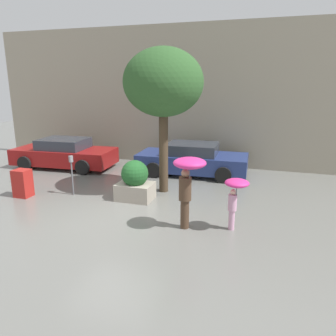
# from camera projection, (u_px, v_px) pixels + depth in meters

# --- Properties ---
(ground_plane) EXTENTS (40.00, 40.00, 0.00)m
(ground_plane) POSITION_uv_depth(u_px,v_px,m) (115.00, 215.00, 9.17)
(ground_plane) COLOR slate
(building_facade) EXTENTS (18.00, 0.30, 6.00)m
(building_facade) POSITION_uv_depth(u_px,v_px,m) (179.00, 97.00, 14.41)
(building_facade) COLOR #9E937F
(building_facade) RESTS_ON ground
(planter_box) EXTENTS (1.12, 0.85, 1.27)m
(planter_box) POSITION_uv_depth(u_px,v_px,m) (135.00, 182.00, 10.27)
(planter_box) COLOR #9E9384
(planter_box) RESTS_ON ground
(person_adult) EXTENTS (0.80, 0.80, 1.86)m
(person_adult) POSITION_uv_depth(u_px,v_px,m) (188.00, 176.00, 7.97)
(person_adult) COLOR #473323
(person_adult) RESTS_ON ground
(person_child) EXTENTS (0.60, 0.60, 1.35)m
(person_child) POSITION_uv_depth(u_px,v_px,m) (235.00, 191.00, 7.98)
(person_child) COLOR #D199B7
(person_child) RESTS_ON ground
(parked_car_near) EXTENTS (4.40, 2.15, 1.26)m
(parked_car_near) POSITION_uv_depth(u_px,v_px,m) (192.00, 160.00, 13.16)
(parked_car_near) COLOR navy
(parked_car_near) RESTS_ON ground
(parked_car_far) EXTENTS (4.43, 2.22, 1.26)m
(parked_car_far) POSITION_uv_depth(u_px,v_px,m) (64.00, 154.00, 14.24)
(parked_car_far) COLOR maroon
(parked_car_far) RESTS_ON ground
(street_tree) EXTENTS (2.55, 2.55, 4.69)m
(street_tree) POSITION_uv_depth(u_px,v_px,m) (163.00, 84.00, 10.30)
(street_tree) COLOR #423323
(street_tree) RESTS_ON ground
(parking_meter) EXTENTS (0.14, 0.14, 1.32)m
(parking_meter) POSITION_uv_depth(u_px,v_px,m) (71.00, 167.00, 10.60)
(parking_meter) COLOR #595B60
(parking_meter) RESTS_ON ground
(newspaper_box) EXTENTS (0.50, 0.44, 0.90)m
(newspaper_box) POSITION_uv_depth(u_px,v_px,m) (23.00, 183.00, 10.57)
(newspaper_box) COLOR #B2231E
(newspaper_box) RESTS_ON ground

